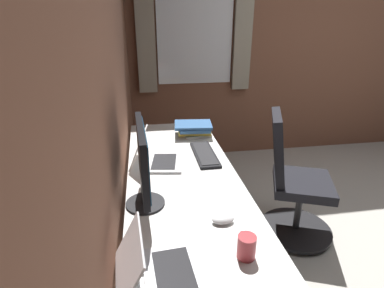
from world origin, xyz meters
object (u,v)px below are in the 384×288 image
laptop_leftmost (154,156)px  coffee_mug (246,246)px  keyboard_main (205,154)px  office_chair (292,183)px  monitor_primary (143,162)px  drawer_pedestal (185,256)px  book_stack_near (194,129)px  laptop_left (157,268)px  mouse_main (223,219)px

laptop_leftmost → coffee_mug: (-0.90, -0.32, -0.00)m
keyboard_main → office_chair: (-0.02, -0.68, -0.28)m
monitor_primary → keyboard_main: (0.54, -0.42, -0.23)m
monitor_primary → keyboard_main: size_ratio=1.12×
drawer_pedestal → office_chair: size_ratio=0.72×
book_stack_near → office_chair: size_ratio=0.33×
laptop_leftmost → laptop_left: bearing=178.0°
book_stack_near → office_chair: 0.87m
laptop_leftmost → laptop_left: size_ratio=1.08×
monitor_primary → mouse_main: size_ratio=4.54×
laptop_left → office_chair: bearing=-46.6°
monitor_primary → laptop_leftmost: 0.51m
monitor_primary → laptop_left: monitor_primary is taller
office_chair → laptop_left: bearing=133.4°
drawer_pedestal → laptop_leftmost: bearing=16.7°
drawer_pedestal → laptop_left: size_ratio=2.03×
laptop_left → drawer_pedestal: bearing=-18.9°
drawer_pedestal → laptop_leftmost: 0.65m
drawer_pedestal → keyboard_main: keyboard_main is taller
keyboard_main → book_stack_near: book_stack_near is taller
coffee_mug → laptop_leftmost: bearing=19.7°
keyboard_main → laptop_left: bearing=159.4°
laptop_leftmost → keyboard_main: bearing=-78.8°
monitor_primary → book_stack_near: bearing=-23.5°
laptop_leftmost → office_chair: office_chair is taller
keyboard_main → office_chair: office_chair is taller
drawer_pedestal → mouse_main: (-0.22, -0.15, 0.40)m
keyboard_main → monitor_primary: bearing=142.2°
mouse_main → book_stack_near: book_stack_near is taller
drawer_pedestal → mouse_main: 0.48m
book_stack_near → laptop_left: bearing=165.1°
monitor_primary → keyboard_main: bearing=-37.8°
drawer_pedestal → book_stack_near: size_ratio=2.18×
mouse_main → office_chair: (0.73, -0.75, -0.29)m
laptop_leftmost → mouse_main: bearing=-156.9°
monitor_primary → laptop_left: (-0.49, -0.03, -0.20)m
laptop_leftmost → drawer_pedestal: bearing=-163.3°
mouse_main → drawer_pedestal: bearing=34.6°
monitor_primary → office_chair: bearing=-64.6°
keyboard_main → book_stack_near: bearing=0.5°
keyboard_main → mouse_main: 0.75m
laptop_left → office_chair: office_chair is taller
drawer_pedestal → keyboard_main: 0.69m
drawer_pedestal → laptop_leftmost: laptop_leftmost is taller
coffee_mug → office_chair: size_ratio=0.12×
book_stack_near → laptop_leftmost: bearing=144.3°
laptop_left → keyboard_main: bearing=-20.6°
coffee_mug → mouse_main: bearing=9.0°
monitor_primary → laptop_leftmost: monitor_primary is taller
keyboard_main → laptop_leftmost: bearing=101.2°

